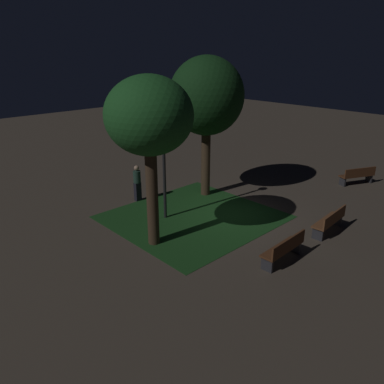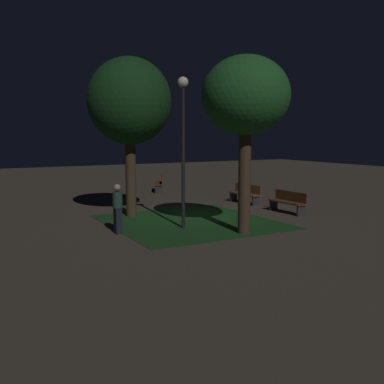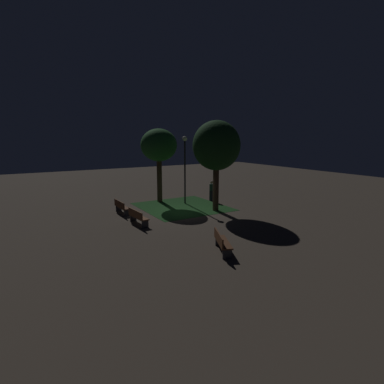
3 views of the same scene
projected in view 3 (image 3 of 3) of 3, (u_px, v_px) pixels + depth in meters
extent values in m
plane|color=#473D33|center=(179.00, 212.00, 20.50)|extent=(60.00, 60.00, 0.00)
cube|color=#194219|center=(182.00, 207.00, 21.94)|extent=(6.07, 5.75, 0.01)
cube|color=#512D19|center=(123.00, 207.00, 19.90)|extent=(1.81, 0.53, 0.06)
cube|color=#512D19|center=(119.00, 204.00, 19.75)|extent=(1.80, 0.11, 0.40)
cube|color=#2D2D33|center=(119.00, 208.00, 20.61)|extent=(0.09, 0.39, 0.42)
cube|color=#2D2D33|center=(127.00, 213.00, 19.28)|extent=(0.09, 0.39, 0.42)
cube|color=brown|center=(139.00, 217.00, 17.43)|extent=(1.83, 0.60, 0.06)
cube|color=brown|center=(135.00, 214.00, 17.27)|extent=(1.80, 0.18, 0.40)
cube|color=#2D2D33|center=(133.00, 218.00, 18.12)|extent=(0.11, 0.39, 0.42)
cube|color=#2D2D33|center=(145.00, 224.00, 16.83)|extent=(0.11, 0.39, 0.42)
cube|color=#512D19|center=(223.00, 242.00, 13.25)|extent=(1.84, 1.19, 0.06)
cube|color=#512D19|center=(219.00, 237.00, 13.19)|extent=(1.66, 0.81, 0.40)
cube|color=#2D2D33|center=(220.00, 241.00, 14.08)|extent=(0.23, 0.38, 0.42)
cube|color=#2D2D33|center=(227.00, 254.00, 12.52)|extent=(0.23, 0.38, 0.42)
cylinder|color=#423021|center=(216.00, 185.00, 20.54)|extent=(0.41, 0.41, 3.56)
ellipsoid|color=#143816|center=(216.00, 146.00, 20.06)|extent=(3.18, 3.18, 3.31)
cylinder|color=#423021|center=(159.00, 179.00, 23.38)|extent=(0.39, 0.39, 3.62)
ellipsoid|color=#1E5623|center=(159.00, 145.00, 22.92)|extent=(2.77, 2.77, 2.48)
cylinder|color=black|center=(185.00, 173.00, 22.59)|extent=(0.12, 0.12, 4.72)
sphere|color=#F2EDCC|center=(185.00, 139.00, 22.14)|extent=(0.36, 0.36, 0.36)
cube|color=black|center=(211.00, 196.00, 23.83)|extent=(0.28, 0.20, 0.84)
cylinder|color=#233D33|center=(211.00, 187.00, 23.71)|extent=(0.32, 0.32, 0.52)
sphere|color=tan|center=(212.00, 182.00, 23.64)|extent=(0.22, 0.22, 0.22)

